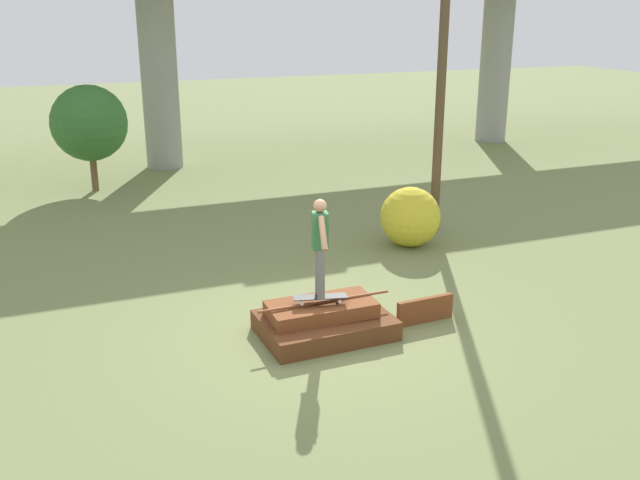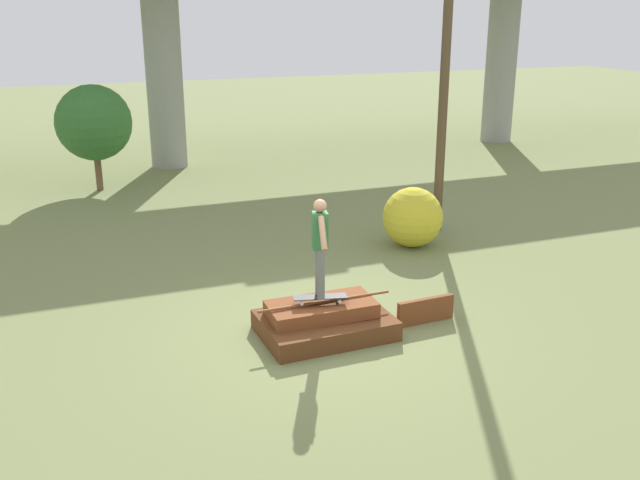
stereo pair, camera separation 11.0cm
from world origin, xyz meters
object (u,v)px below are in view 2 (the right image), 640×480
at_px(utility_pole, 448,17).
at_px(skater, 320,242).
at_px(tree_behind_left, 94,123).
at_px(skateboard, 320,297).
at_px(bush_yellow_flowering, 413,217).

bearing_deg(utility_pole, skater, -137.39).
height_order(skater, tree_behind_left, tree_behind_left).
bearing_deg(skateboard, skater, 153.43).
bearing_deg(bush_yellow_flowering, tree_behind_left, 127.25).
bearing_deg(skater, tree_behind_left, 101.85).
relative_size(skateboard, utility_pole, 0.09).
distance_m(skater, utility_pole, 6.76).
relative_size(skater, tree_behind_left, 0.53).
height_order(skater, utility_pole, utility_pole).
xyz_separation_m(skateboard, tree_behind_left, (-2.23, 10.65, 1.20)).
bearing_deg(tree_behind_left, utility_pole, -44.56).
bearing_deg(skater, bush_yellow_flowering, 44.28).
relative_size(utility_pole, tree_behind_left, 3.13).
xyz_separation_m(skater, utility_pole, (4.44, 4.08, 3.07)).
bearing_deg(skateboard, tree_behind_left, 101.85).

